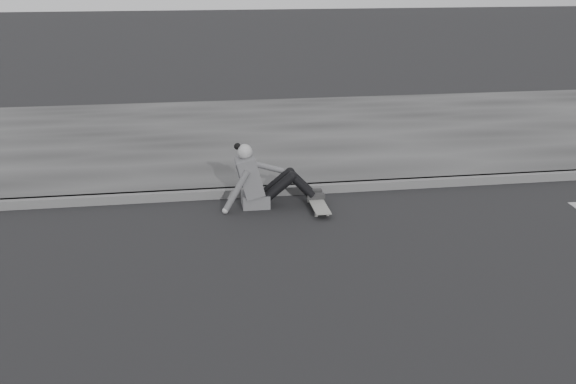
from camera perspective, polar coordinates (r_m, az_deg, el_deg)
The scene contains 5 objects.
ground at distance 6.81m, azimuth 7.18°, elevation -7.27°, with size 80.00×80.00×0.00m, color black.
curb at distance 9.09m, azimuth 2.83°, elevation 0.35°, with size 24.00×0.16×0.12m, color #545454.
sidewalk at distance 11.93m, azimuth -0.07°, elevation 5.12°, with size 24.00×6.00×0.12m, color #363636.
skateboard at distance 8.45m, azimuth 2.68°, elevation -1.09°, with size 0.20×0.78×0.09m.
seated_woman at distance 8.47m, azimuth -2.50°, elevation 1.05°, with size 1.38×0.46×0.88m.
Camera 1 is at (-1.76, -5.81, 3.07)m, focal length 40.00 mm.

